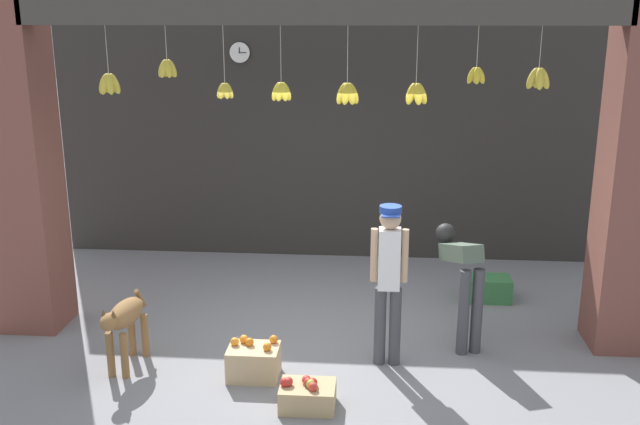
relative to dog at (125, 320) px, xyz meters
The scene contains 12 objects.
ground_plane 1.88m from the dog, 18.67° to the left, with size 60.00×60.00×0.00m, color gray.
shop_back_wall 4.02m from the dog, 63.28° to the left, with size 7.40×0.12×3.34m, color #2D2B28.
shop_pillar_left 1.99m from the dog, 146.24° to the left, with size 0.70×0.60×3.34m, color brown.
storefront_awning 3.24m from the dog, 22.30° to the left, with size 5.50×0.29×0.96m.
dog is the anchor object (origin of this frame).
shopkeeper 2.47m from the dog, ahead, with size 0.34×0.25×1.55m.
worker_stooping 3.25m from the dog, 14.18° to the left, with size 0.43×0.84×1.12m.
fruit_crate_oranges 1.25m from the dog, ahead, with size 0.46×0.35×0.36m.
fruit_crate_apples 1.87m from the dog, 18.13° to the right, with size 0.46×0.34×0.28m.
produce_box_green 4.10m from the dog, 28.40° to the left, with size 0.53×0.34×0.27m, color #387A42.
water_bottle 1.09m from the dog, 12.01° to the left, with size 0.08×0.08×0.24m.
wall_clock 4.07m from the dog, 81.45° to the left, with size 0.28×0.03×0.28m.
Camera 1 is at (0.55, -6.47, 3.19)m, focal length 40.00 mm.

